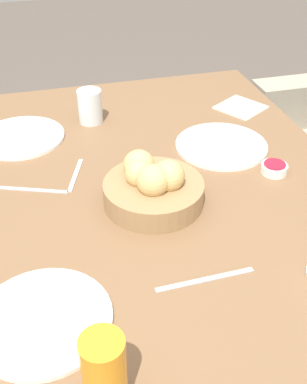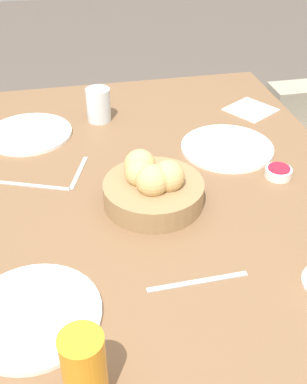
{
  "view_description": "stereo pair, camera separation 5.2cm",
  "coord_description": "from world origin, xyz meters",
  "px_view_note": "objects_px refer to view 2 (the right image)",
  "views": [
    {
      "loc": [
        0.94,
        -0.22,
        1.42
      ],
      "look_at": [
        0.07,
        0.02,
        0.78
      ],
      "focal_mm": 45.0,
      "sensor_mm": 36.0,
      "label": 1
    },
    {
      "loc": [
        0.95,
        -0.17,
        1.42
      ],
      "look_at": [
        0.07,
        0.02,
        0.78
      ],
      "focal_mm": 45.0,
      "sensor_mm": 36.0,
      "label": 2
    }
  ],
  "objects_px": {
    "plate_near_left": "(29,134)",
    "plate_near_right": "(33,314)",
    "bread_basket": "(153,186)",
    "knife_silver": "(31,185)",
    "water_tumbler": "(99,105)",
    "spoon_coffee": "(79,172)",
    "plate_far_center": "(227,148)",
    "jam_bowl_berry": "(278,172)",
    "fork_silver": "(198,282)",
    "juice_glass": "(84,369)",
    "napkin": "(251,110)"
  },
  "relations": [
    {
      "from": "plate_near_left",
      "to": "plate_near_right",
      "type": "bearing_deg",
      "value": 0.83
    },
    {
      "from": "bread_basket",
      "to": "knife_silver",
      "type": "xyz_separation_m",
      "value": [
        -0.13,
        -0.28,
        -0.04
      ]
    },
    {
      "from": "water_tumbler",
      "to": "spoon_coffee",
      "type": "bearing_deg",
      "value": -16.77
    },
    {
      "from": "plate_far_center",
      "to": "knife_silver",
      "type": "bearing_deg",
      "value": -82.38
    },
    {
      "from": "plate_near_left",
      "to": "jam_bowl_berry",
      "type": "xyz_separation_m",
      "value": [
        0.35,
        0.62,
        0.01
      ]
    },
    {
      "from": "water_tumbler",
      "to": "knife_silver",
      "type": "xyz_separation_m",
      "value": [
        0.32,
        -0.21,
        -0.05
      ]
    },
    {
      "from": "plate_far_center",
      "to": "spoon_coffee",
      "type": "bearing_deg",
      "value": -84.84
    },
    {
      "from": "plate_near_right",
      "to": "knife_silver",
      "type": "xyz_separation_m",
      "value": [
        -0.41,
        -0.01,
        -0.0
      ]
    },
    {
      "from": "fork_silver",
      "to": "spoon_coffee",
      "type": "height_order",
      "value": "same"
    },
    {
      "from": "plate_near_right",
      "to": "spoon_coffee",
      "type": "height_order",
      "value": "plate_near_right"
    },
    {
      "from": "juice_glass",
      "to": "water_tumbler",
      "type": "distance_m",
      "value": 0.91
    },
    {
      "from": "plate_near_left",
      "to": "spoon_coffee",
      "type": "xyz_separation_m",
      "value": [
        0.23,
        0.12,
        -0.0
      ]
    },
    {
      "from": "fork_silver",
      "to": "napkin",
      "type": "distance_m",
      "value": 0.77
    },
    {
      "from": "water_tumbler",
      "to": "plate_far_center",
      "type": "bearing_deg",
      "value": 52.76
    },
    {
      "from": "plate_near_left",
      "to": "plate_near_right",
      "type": "distance_m",
      "value": 0.68
    },
    {
      "from": "fork_silver",
      "to": "spoon_coffee",
      "type": "xyz_separation_m",
      "value": [
        -0.43,
        -0.19,
        0.0
      ]
    },
    {
      "from": "juice_glass",
      "to": "fork_silver",
      "type": "height_order",
      "value": "juice_glass"
    },
    {
      "from": "plate_near_left",
      "to": "water_tumbler",
      "type": "xyz_separation_m",
      "value": [
        -0.05,
        0.21,
        0.05
      ]
    },
    {
      "from": "plate_near_left",
      "to": "spoon_coffee",
      "type": "bearing_deg",
      "value": 28.59
    },
    {
      "from": "bread_basket",
      "to": "juice_glass",
      "type": "relative_size",
      "value": 1.7
    },
    {
      "from": "jam_bowl_berry",
      "to": "plate_near_left",
      "type": "bearing_deg",
      "value": -119.42
    },
    {
      "from": "plate_near_left",
      "to": "juice_glass",
      "type": "distance_m",
      "value": 0.86
    },
    {
      "from": "bread_basket",
      "to": "knife_silver",
      "type": "distance_m",
      "value": 0.31
    },
    {
      "from": "water_tumbler",
      "to": "fork_silver",
      "type": "xyz_separation_m",
      "value": [
        0.71,
        0.11,
        -0.05
      ]
    },
    {
      "from": "plate_near_right",
      "to": "spoon_coffee",
      "type": "bearing_deg",
      "value": 165.6
    },
    {
      "from": "plate_far_center",
      "to": "water_tumbler",
      "type": "relative_size",
      "value": 2.53
    },
    {
      "from": "plate_near_right",
      "to": "knife_silver",
      "type": "distance_m",
      "value": 0.41
    },
    {
      "from": "plate_near_right",
      "to": "plate_far_center",
      "type": "xyz_separation_m",
      "value": [
        -0.48,
        0.52,
        0.0
      ]
    },
    {
      "from": "bread_basket",
      "to": "napkin",
      "type": "xyz_separation_m",
      "value": [
        -0.41,
        0.4,
        -0.04
      ]
    },
    {
      "from": "fork_silver",
      "to": "napkin",
      "type": "xyz_separation_m",
      "value": [
        -0.68,
        0.37,
        0.0
      ]
    },
    {
      "from": "plate_far_center",
      "to": "knife_silver",
      "type": "relative_size",
      "value": 1.34
    },
    {
      "from": "plate_far_center",
      "to": "knife_silver",
      "type": "height_order",
      "value": "plate_far_center"
    },
    {
      "from": "plate_near_left",
      "to": "water_tumbler",
      "type": "bearing_deg",
      "value": 104.39
    },
    {
      "from": "plate_near_left",
      "to": "jam_bowl_berry",
      "type": "distance_m",
      "value": 0.71
    },
    {
      "from": "jam_bowl_berry",
      "to": "napkin",
      "type": "relative_size",
      "value": 0.37
    },
    {
      "from": "juice_glass",
      "to": "jam_bowl_berry",
      "type": "xyz_separation_m",
      "value": [
        -0.5,
        0.53,
        -0.06
      ]
    },
    {
      "from": "spoon_coffee",
      "to": "bread_basket",
      "type": "bearing_deg",
      "value": 45.01
    },
    {
      "from": "plate_far_center",
      "to": "knife_silver",
      "type": "xyz_separation_m",
      "value": [
        0.07,
        -0.53,
        -0.0
      ]
    },
    {
      "from": "fork_silver",
      "to": "jam_bowl_berry",
      "type": "bearing_deg",
      "value": 136.09
    },
    {
      "from": "bread_basket",
      "to": "plate_far_center",
      "type": "height_order",
      "value": "bread_basket"
    },
    {
      "from": "juice_glass",
      "to": "spoon_coffee",
      "type": "relative_size",
      "value": 0.94
    },
    {
      "from": "napkin",
      "to": "plate_near_right",
      "type": "bearing_deg",
      "value": -43.99
    },
    {
      "from": "plate_far_center",
      "to": "jam_bowl_berry",
      "type": "height_order",
      "value": "jam_bowl_berry"
    },
    {
      "from": "plate_far_center",
      "to": "juice_glass",
      "type": "height_order",
      "value": "juice_glass"
    },
    {
      "from": "plate_near_left",
      "to": "plate_far_center",
      "type": "relative_size",
      "value": 0.97
    },
    {
      "from": "bread_basket",
      "to": "napkin",
      "type": "height_order",
      "value": "bread_basket"
    },
    {
      "from": "water_tumbler",
      "to": "knife_silver",
      "type": "bearing_deg",
      "value": -32.95
    },
    {
      "from": "plate_far_center",
      "to": "napkin",
      "type": "height_order",
      "value": "plate_far_center"
    },
    {
      "from": "juice_glass",
      "to": "spoon_coffee",
      "type": "bearing_deg",
      "value": 176.82
    },
    {
      "from": "plate_near_right",
      "to": "fork_silver",
      "type": "distance_m",
      "value": 0.31
    }
  ]
}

